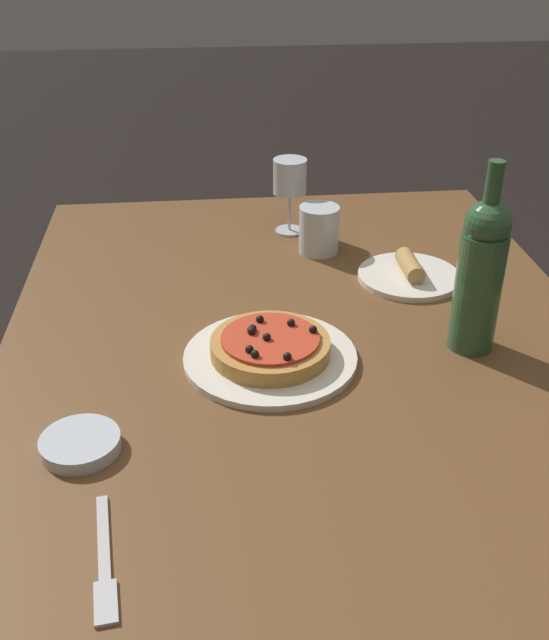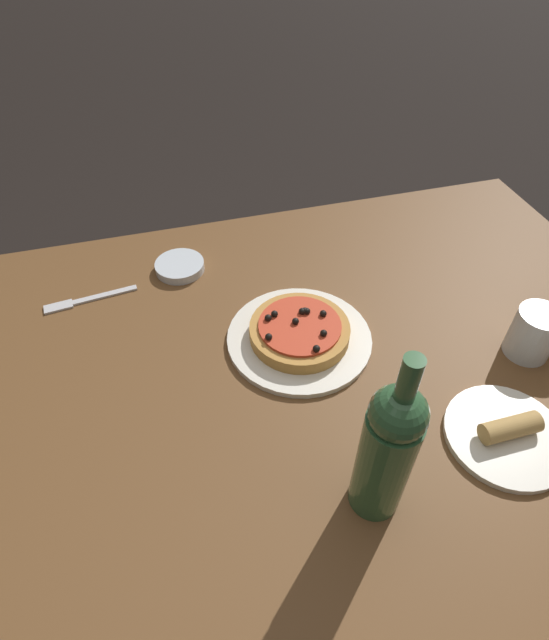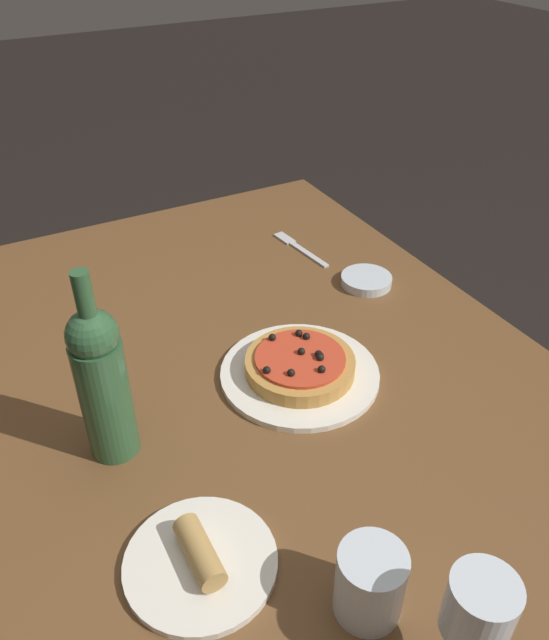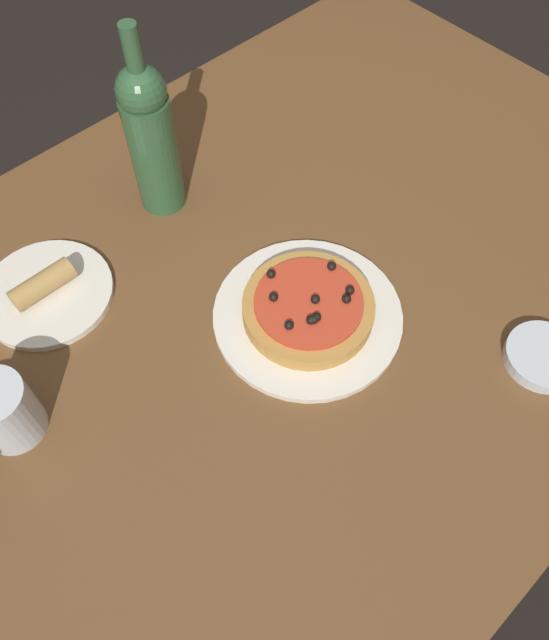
{
  "view_description": "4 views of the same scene",
  "coord_description": "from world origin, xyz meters",
  "views": [
    {
      "loc": [
        -1.04,
        0.17,
        1.41
      ],
      "look_at": [
        -0.02,
        0.06,
        0.82
      ],
      "focal_mm": 42.0,
      "sensor_mm": 36.0,
      "label": 1
    },
    {
      "loc": [
        -0.22,
        -0.58,
        1.47
      ],
      "look_at": [
        -0.05,
        0.05,
        0.82
      ],
      "focal_mm": 28.0,
      "sensor_mm": 36.0,
      "label": 2
    },
    {
      "loc": [
        0.75,
        -0.38,
        1.48
      ],
      "look_at": [
        -0.04,
        0.04,
        0.83
      ],
      "focal_mm": 35.0,
      "sensor_mm": 36.0,
      "label": 3
    },
    {
      "loc": [
        0.4,
        0.41,
        1.54
      ],
      "look_at": [
        0.07,
        0.06,
        0.77
      ],
      "focal_mm": 35.0,
      "sensor_mm": 36.0,
      "label": 4
    }
  ],
  "objects": [
    {
      "name": "wine_bottle",
      "position": [
        0.02,
        -0.28,
        0.87
      ],
      "size": [
        0.08,
        0.08,
        0.33
      ],
      "color": "#2D5633",
      "rests_on": "dining_table"
    },
    {
      "name": "dining_table",
      "position": [
        0.0,
        0.0,
        0.66
      ],
      "size": [
        1.53,
        1.05,
        0.73
      ],
      "color": "brown",
      "rests_on": "ground_plane"
    },
    {
      "name": "wine_glass",
      "position": [
        0.54,
        -0.03,
        0.85
      ],
      "size": [
        0.07,
        0.07,
        0.17
      ],
      "color": "silver",
      "rests_on": "dining_table"
    },
    {
      "name": "pizza",
      "position": [
        0.01,
        0.07,
        0.76
      ],
      "size": [
        0.2,
        0.2,
        0.05
      ],
      "color": "#BC843D",
      "rests_on": "dinner_plate"
    },
    {
      "name": "water_cup",
      "position": [
        0.43,
        -0.08,
        0.78
      ],
      "size": [
        0.09,
        0.09,
        0.1
      ],
      "color": "silver",
      "rests_on": "dining_table"
    },
    {
      "name": "dinner_plate",
      "position": [
        0.01,
        0.07,
        0.73
      ],
      "size": [
        0.29,
        0.29,
        0.01
      ],
      "color": "white",
      "rests_on": "dining_table"
    },
    {
      "name": "fork",
      "position": [
        -0.41,
        0.3,
        0.73
      ],
      "size": [
        0.2,
        0.04,
        0.0
      ],
      "rotation": [
        0.0,
        0.0,
        -3.02
      ],
      "color": "silver",
      "rests_on": "dining_table"
    },
    {
      "name": "side_bowl",
      "position": [
        -0.19,
        0.35,
        0.74
      ],
      "size": [
        0.11,
        0.11,
        0.02
      ],
      "color": "silver",
      "rests_on": "dining_table"
    },
    {
      "name": "side_plate",
      "position": [
        0.28,
        -0.24,
        0.74
      ],
      "size": [
        0.21,
        0.21,
        0.05
      ],
      "color": "white",
      "rests_on": "dining_table"
    }
  ]
}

